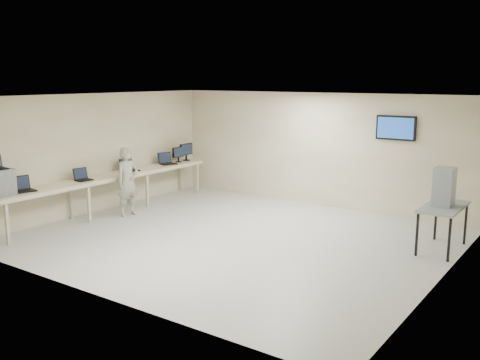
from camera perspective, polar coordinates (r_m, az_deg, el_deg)
The scene contains 11 objects.
room at distance 10.47m, azimuth -0.30°, elevation 1.26°, with size 8.01×7.01×2.81m.
workbench at distance 12.94m, azimuth -13.65°, elevation 0.18°, with size 0.76×6.00×0.90m.
laptop_0 at distance 11.64m, azimuth -22.14°, elevation -0.74°, with size 0.40×0.45×0.31m.
laptop_1 at distance 12.43m, azimuth -16.45°, elevation 0.29°, with size 0.34×0.39×0.28m.
laptop_2 at distance 13.41m, azimuth -11.79°, elevation 1.29°, with size 0.35×0.42×0.31m.
laptop_3 at distance 14.27m, azimuth -7.81°, elevation 2.00°, with size 0.44×0.47×0.31m.
monitor_near at distance 14.58m, azimuth -6.60°, elevation 2.88°, with size 0.19×0.42×0.41m.
monitor_far at distance 14.82m, azimuth -5.76°, elevation 3.17°, with size 0.21×0.48×0.47m.
soldier at distance 12.58m, azimuth -11.88°, elevation -0.18°, with size 0.58×0.38×1.60m, color gray.
side_table at distance 10.52m, azimuth 20.89°, elevation -2.98°, with size 0.66×1.41×0.84m.
storage_bins at distance 10.44m, azimuth 20.94°, elevation -0.67°, with size 0.34×0.38×0.72m.
Camera 1 is at (6.00, -8.37, 3.17)m, focal length 40.00 mm.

